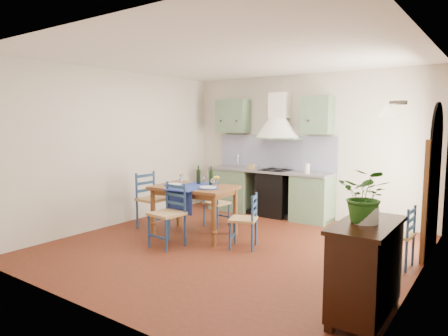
{
  "coord_description": "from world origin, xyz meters",
  "views": [
    {
      "loc": [
        3.28,
        -4.83,
        1.87
      ],
      "look_at": [
        -0.36,
        0.3,
        1.15
      ],
      "focal_mm": 32.0,
      "sensor_mm": 36.0,
      "label": 1
    }
  ],
  "objects": [
    {
      "name": "chair_right",
      "position": [
        0.18,
        0.08,
        0.43
      ],
      "size": [
        0.5,
        0.5,
        0.82
      ],
      "color": "navy",
      "rests_on": "ground"
    },
    {
      "name": "right_wall",
      "position": [
        2.5,
        0.28,
        1.34
      ],
      "size": [
        0.26,
        5.0,
        2.8
      ],
      "color": "beige",
      "rests_on": "ground"
    },
    {
      "name": "floor",
      "position": [
        0.0,
        0.0,
        0.0
      ],
      "size": [
        5.0,
        5.0,
        0.0
      ],
      "primitive_type": "plane",
      "color": "#441D0E",
      "rests_on": "ground"
    },
    {
      "name": "chair_spare",
      "position": [
        2.23,
        0.57,
        0.42
      ],
      "size": [
        0.4,
        0.4,
        0.81
      ],
      "color": "navy",
      "rests_on": "ground"
    },
    {
      "name": "ceiling",
      "position": [
        0.0,
        0.0,
        2.8
      ],
      "size": [
        5.0,
        5.0,
        0.01
      ],
      "primitive_type": "cube",
      "color": "white",
      "rests_on": "back_wall"
    },
    {
      "name": "chair_left",
      "position": [
        -1.79,
        0.1,
        0.51
      ],
      "size": [
        0.49,
        0.49,
        0.99
      ],
      "color": "navy",
      "rests_on": "ground"
    },
    {
      "name": "left_wall",
      "position": [
        -2.5,
        0.0,
        1.4
      ],
      "size": [
        0.04,
        5.0,
        2.8
      ],
      "primitive_type": "cube",
      "color": "beige",
      "rests_on": "ground"
    },
    {
      "name": "potted_plant",
      "position": [
        2.25,
        -1.1,
        1.19
      ],
      "size": [
        0.49,
        0.44,
        0.52
      ],
      "primitive_type": "imported",
      "rotation": [
        0.0,
        0.0,
        -0.08
      ],
      "color": "#235718",
      "rests_on": "sideboard"
    },
    {
      "name": "chair_far",
      "position": [
        -0.92,
        0.83,
        0.41
      ],
      "size": [
        0.4,
        0.4,
        0.8
      ],
      "color": "navy",
      "rests_on": "ground"
    },
    {
      "name": "sideboard",
      "position": [
        2.26,
        -1.07,
        0.51
      ],
      "size": [
        0.5,
        1.05,
        0.94
      ],
      "color": "black",
      "rests_on": "ground"
    },
    {
      "name": "back_wall",
      "position": [
        -0.47,
        2.29,
        1.05
      ],
      "size": [
        5.0,
        0.96,
        2.8
      ],
      "color": "beige",
      "rests_on": "ground"
    },
    {
      "name": "chair_near",
      "position": [
        -0.81,
        -0.51,
        0.49
      ],
      "size": [
        0.48,
        0.48,
        0.96
      ],
      "color": "navy",
      "rests_on": "ground"
    },
    {
      "name": "dining_table",
      "position": [
        -0.85,
        0.15,
        0.73
      ],
      "size": [
        1.4,
        1.08,
        1.15
      ],
      "color": "brown",
      "rests_on": "ground"
    }
  ]
}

